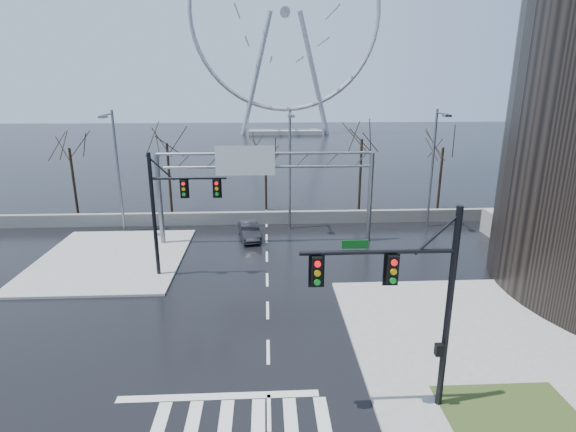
{
  "coord_description": "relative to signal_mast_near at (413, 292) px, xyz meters",
  "views": [
    {
      "loc": [
        0.01,
        -18.19,
        11.91
      ],
      "look_at": [
        1.36,
        8.69,
        4.0
      ],
      "focal_mm": 28.0,
      "sensor_mm": 36.0,
      "label": 1
    }
  ],
  "objects": [
    {
      "name": "tree_right",
      "position": [
        3.86,
        27.54,
        1.34
      ],
      "size": [
        3.9,
        3.9,
        7.8
      ],
      "color": "black",
      "rests_on": "ground"
    },
    {
      "name": "ground",
      "position": [
        -5.14,
        4.04,
        -4.87
      ],
      "size": [
        260.0,
        260.0,
        0.0
      ],
      "primitive_type": "plane",
      "color": "black",
      "rests_on": "ground"
    },
    {
      "name": "tree_center",
      "position": [
        -5.14,
        28.54,
        0.3
      ],
      "size": [
        3.25,
        3.25,
        6.5
      ],
      "color": "black",
      "rests_on": "ground"
    },
    {
      "name": "streetlight_right",
      "position": [
        8.86,
        22.2,
        1.01
      ],
      "size": [
        0.5,
        2.55,
        10.0
      ],
      "color": "slate",
      "rests_on": "ground"
    },
    {
      "name": "tree_far_right",
      "position": [
        11.86,
        28.04,
        0.54
      ],
      "size": [
        3.4,
        3.4,
        6.8
      ],
      "color": "black",
      "rests_on": "ground"
    },
    {
      "name": "streetlight_left",
      "position": [
        -17.14,
        22.2,
        1.01
      ],
      "size": [
        0.5,
        2.55,
        10.0
      ],
      "color": "slate",
      "rests_on": "ground"
    },
    {
      "name": "signal_mast_far",
      "position": [
        -11.01,
        13.0,
        -0.04
      ],
      "size": [
        4.72,
        0.41,
        8.0
      ],
      "color": "black",
      "rests_on": "ground"
    },
    {
      "name": "streetlight_mid",
      "position": [
        -3.14,
        22.2,
        1.01
      ],
      "size": [
        0.5,
        2.55,
        10.0
      ],
      "color": "slate",
      "rests_on": "ground"
    },
    {
      "name": "grass_strip",
      "position": [
        3.86,
        -0.96,
        -4.72
      ],
      "size": [
        5.0,
        4.0,
        0.02
      ],
      "primitive_type": "cube",
      "color": "#273A18",
      "rests_on": "sidewalk_near"
    },
    {
      "name": "barrier_wall",
      "position": [
        -5.14,
        24.04,
        -4.32
      ],
      "size": [
        52.0,
        0.5,
        1.1
      ],
      "primitive_type": "cube",
      "color": "slate",
      "rests_on": "ground"
    },
    {
      "name": "signal_mast_near",
      "position": [
        0.0,
        0.0,
        0.0
      ],
      "size": [
        5.52,
        0.41,
        8.0
      ],
      "color": "black",
      "rests_on": "ground"
    },
    {
      "name": "tree_left",
      "position": [
        -14.14,
        27.54,
        1.1
      ],
      "size": [
        3.75,
        3.75,
        7.5
      ],
      "color": "black",
      "rests_on": "ground"
    },
    {
      "name": "tree_far_left",
      "position": [
        -23.14,
        28.04,
        0.7
      ],
      "size": [
        3.5,
        3.5,
        7.0
      ],
      "color": "black",
      "rests_on": "ground"
    },
    {
      "name": "ferris_wheel",
      "position": [
        -0.14,
        99.04,
        21.26
      ],
      "size": [
        45.0,
        6.0,
        50.91
      ],
      "color": "gray",
      "rests_on": "ground"
    },
    {
      "name": "sign_gantry",
      "position": [
        -5.52,
        19.0,
        0.31
      ],
      "size": [
        16.36,
        0.4,
        7.6
      ],
      "color": "slate",
      "rests_on": "ground"
    },
    {
      "name": "sidewalk_far",
      "position": [
        -16.14,
        16.04,
        -4.8
      ],
      "size": [
        10.0,
        12.0,
        0.15
      ],
      "primitive_type": "cube",
      "color": "gray",
      "rests_on": "ground"
    },
    {
      "name": "car",
      "position": [
        -6.51,
        20.02,
        -4.21
      ],
      "size": [
        2.09,
        4.22,
        1.33
      ],
      "primitive_type": "imported",
      "rotation": [
        0.0,
        0.0,
        0.17
      ],
      "color": "black",
      "rests_on": "ground"
    },
    {
      "name": "sidewalk_right_ext",
      "position": [
        4.86,
        6.04,
        -4.8
      ],
      "size": [
        12.0,
        10.0,
        0.15
      ],
      "primitive_type": "cube",
      "color": "gray",
      "rests_on": "ground"
    }
  ]
}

